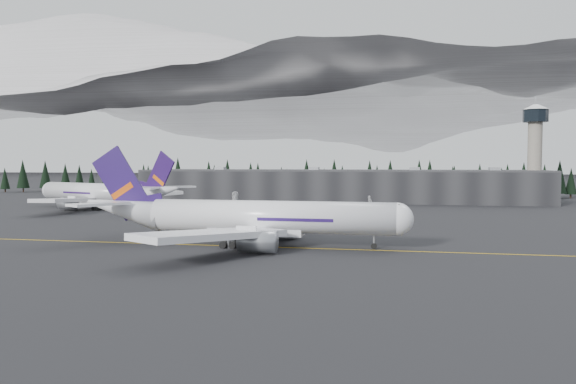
% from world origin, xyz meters
% --- Properties ---
extents(ground, '(1400.00, 1400.00, 0.00)m').
position_xyz_m(ground, '(0.00, 0.00, 0.00)').
color(ground, black).
rests_on(ground, ground).
extents(taxiline, '(400.00, 0.40, 0.02)m').
position_xyz_m(taxiline, '(0.00, -2.00, 0.01)').
color(taxiline, gold).
rests_on(taxiline, ground).
extents(terminal, '(160.00, 30.00, 12.60)m').
position_xyz_m(terminal, '(0.00, 125.00, 6.30)').
color(terminal, black).
rests_on(terminal, ground).
extents(control_tower, '(10.00, 10.00, 37.70)m').
position_xyz_m(control_tower, '(75.00, 128.00, 23.41)').
color(control_tower, gray).
rests_on(control_tower, ground).
extents(treeline, '(360.00, 20.00, 15.00)m').
position_xyz_m(treeline, '(0.00, 162.00, 7.50)').
color(treeline, black).
rests_on(treeline, ground).
extents(mountain_ridge, '(4400.00, 900.00, 420.00)m').
position_xyz_m(mountain_ridge, '(0.00, 1000.00, 0.00)').
color(mountain_ridge, white).
rests_on(mountain_ridge, ground).
extents(jet_main, '(64.06, 59.14, 18.84)m').
position_xyz_m(jet_main, '(-4.70, -0.28, 5.31)').
color(jet_main, white).
rests_on(jet_main, ground).
extents(jet_parked, '(62.78, 56.05, 19.13)m').
position_xyz_m(jet_parked, '(-71.64, 68.71, 5.40)').
color(jet_parked, silver).
rests_on(jet_parked, ground).
extents(gse_vehicle_a, '(3.90, 5.42, 1.37)m').
position_xyz_m(gse_vehicle_a, '(-34.87, 95.95, 0.68)').
color(gse_vehicle_a, silver).
rests_on(gse_vehicle_a, ground).
extents(gse_vehicle_b, '(4.01, 2.34, 1.28)m').
position_xyz_m(gse_vehicle_b, '(13.99, 99.49, 0.64)').
color(gse_vehicle_b, silver).
rests_on(gse_vehicle_b, ground).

